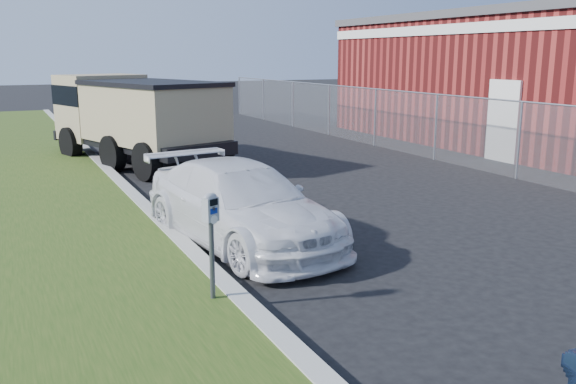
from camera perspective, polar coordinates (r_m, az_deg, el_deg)
name	(u,v)px	position (r m, az deg, el deg)	size (l,w,h in m)	color
ground	(412,268)	(8.53, 11.55, -7.01)	(120.00, 120.00, 0.00)	black
chainlink_fence	(437,114)	(17.33, 13.73, 7.09)	(0.06, 30.06, 30.00)	slate
brick_building	(564,78)	(22.21, 24.44, 9.71)	(9.20, 14.20, 4.17)	maroon
parking_meter	(211,223)	(6.82, -7.22, -2.90)	(0.20, 0.17, 1.24)	#3F4247
white_wagon	(240,203)	(9.39, -4.49, -1.06)	(1.71, 4.22, 1.22)	white
dump_truck	(133,115)	(16.83, -14.28, 7.03)	(3.85, 6.25, 2.31)	black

